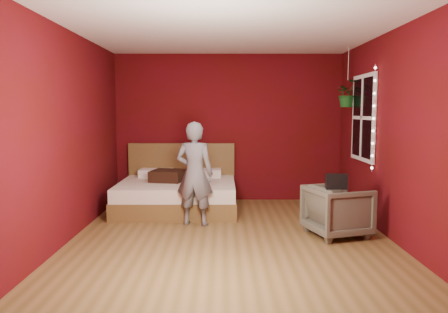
% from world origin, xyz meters
% --- Properties ---
extents(floor, '(4.50, 4.50, 0.00)m').
position_xyz_m(floor, '(0.00, 0.00, 0.00)').
color(floor, brown).
rests_on(floor, ground).
extents(room_walls, '(4.04, 4.54, 2.62)m').
position_xyz_m(room_walls, '(0.00, 0.00, 1.68)').
color(room_walls, '#560914').
rests_on(room_walls, ground).
extents(window, '(0.05, 0.97, 1.27)m').
position_xyz_m(window, '(1.97, 0.90, 1.50)').
color(window, white).
rests_on(window, room_walls).
extents(fairy_lights, '(0.04, 0.04, 1.45)m').
position_xyz_m(fairy_lights, '(1.94, 0.37, 1.50)').
color(fairy_lights, silver).
rests_on(fairy_lights, room_walls).
extents(bed, '(1.87, 1.59, 1.03)m').
position_xyz_m(bed, '(-0.83, 1.49, 0.27)').
color(bed, brown).
rests_on(bed, ground).
extents(person, '(0.59, 0.45, 1.46)m').
position_xyz_m(person, '(-0.49, 0.50, 0.73)').
color(person, slate).
rests_on(person, ground).
extents(armchair, '(0.89, 0.88, 0.65)m').
position_xyz_m(armchair, '(1.37, -0.05, 0.33)').
color(armchair, '#5C5849').
rests_on(armchair, ground).
extents(handbag, '(0.27, 0.15, 0.18)m').
position_xyz_m(handbag, '(1.29, -0.26, 0.74)').
color(handbag, black).
rests_on(handbag, armchair).
extents(throw_pillow, '(0.59, 0.59, 0.18)m').
position_xyz_m(throw_pillow, '(-0.99, 1.47, 0.56)').
color(throw_pillow, '#331A11').
rests_on(throw_pillow, bed).
extents(hanging_plant, '(0.43, 0.38, 0.94)m').
position_xyz_m(hanging_plant, '(1.88, 1.44, 1.87)').
color(hanging_plant, silver).
rests_on(hanging_plant, room_walls).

